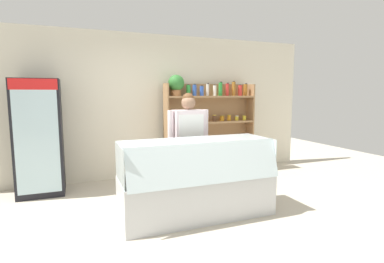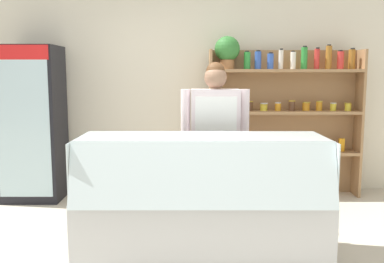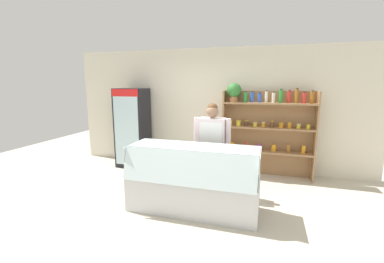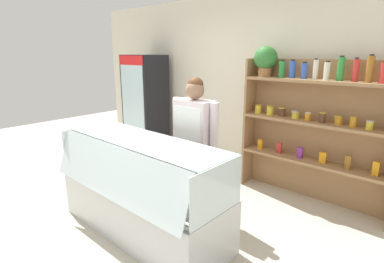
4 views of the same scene
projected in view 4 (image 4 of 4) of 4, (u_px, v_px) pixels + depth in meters
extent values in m
plane|color=beige|center=(135.00, 226.00, 3.32)|extent=(12.00, 12.00, 0.00)
cube|color=silver|center=(246.00, 87.00, 4.55)|extent=(6.80, 0.10, 2.70)
cube|color=black|center=(146.00, 106.00, 5.50)|extent=(0.68, 0.57, 1.82)
cube|color=silver|center=(133.00, 108.00, 5.30)|extent=(0.60, 0.01, 1.62)
cube|color=red|center=(131.00, 60.00, 5.08)|extent=(0.64, 0.01, 0.16)
cylinder|color=#9E6623|center=(131.00, 136.00, 5.61)|extent=(0.06, 0.06, 0.19)
cylinder|color=red|center=(138.00, 139.00, 5.49)|extent=(0.06, 0.06, 0.16)
cylinder|color=#3356B2|center=(144.00, 141.00, 5.37)|extent=(0.07, 0.07, 0.15)
cylinder|color=#2D8C38|center=(130.00, 112.00, 5.49)|extent=(0.06, 0.06, 0.17)
cylinder|color=#2D8C38|center=(136.00, 112.00, 5.37)|extent=(0.05, 0.05, 0.20)
cylinder|color=#3356B2|center=(143.00, 114.00, 5.25)|extent=(0.06, 0.06, 0.18)
cylinder|color=orange|center=(129.00, 85.00, 5.37)|extent=(0.05, 0.05, 0.20)
cylinder|color=red|center=(135.00, 85.00, 5.24)|extent=(0.07, 0.07, 0.21)
cylinder|color=red|center=(142.00, 86.00, 5.12)|extent=(0.06, 0.06, 0.21)
cube|color=#9E754C|center=(317.00, 132.00, 3.75)|extent=(1.84, 0.02, 1.78)
cube|color=#9E754C|center=(249.00, 123.00, 4.24)|extent=(0.03, 0.28, 1.78)
cube|color=#9E754C|center=(310.00, 162.00, 3.74)|extent=(1.78, 0.28, 0.04)
cube|color=#9E754C|center=(314.00, 123.00, 3.62)|extent=(1.78, 0.28, 0.04)
cube|color=#9E754C|center=(319.00, 81.00, 3.49)|extent=(1.78, 0.28, 0.04)
cylinder|color=#996038|center=(265.00, 72.00, 3.93)|extent=(0.17, 0.17, 0.11)
sphere|color=#2E6F2D|center=(266.00, 58.00, 3.88)|extent=(0.30, 0.30, 0.30)
cylinder|color=#2D8C38|center=(282.00, 69.00, 3.75)|extent=(0.08, 0.08, 0.20)
cylinder|color=black|center=(283.00, 61.00, 3.73)|extent=(0.05, 0.05, 0.02)
cylinder|color=#3356B2|center=(292.00, 70.00, 3.68)|extent=(0.08, 0.08, 0.21)
cylinder|color=black|center=(293.00, 60.00, 3.65)|extent=(0.05, 0.05, 0.02)
cylinder|color=#3356B2|center=(304.00, 71.00, 3.59)|extent=(0.08, 0.08, 0.18)
cylinder|color=black|center=(305.00, 63.00, 3.56)|extent=(0.05, 0.05, 0.02)
cylinder|color=silver|center=(316.00, 70.00, 3.51)|extent=(0.06, 0.06, 0.23)
cylinder|color=black|center=(316.00, 59.00, 3.46)|extent=(0.04, 0.04, 0.02)
cylinder|color=silver|center=(327.00, 71.00, 3.40)|extent=(0.07, 0.07, 0.20)
cylinder|color=black|center=(328.00, 61.00, 3.38)|extent=(0.04, 0.04, 0.02)
cylinder|color=#2D8C38|center=(341.00, 69.00, 3.32)|extent=(0.08, 0.08, 0.26)
cylinder|color=black|center=(342.00, 56.00, 3.28)|extent=(0.05, 0.05, 0.02)
cylinder|color=red|center=(356.00, 70.00, 3.23)|extent=(0.06, 0.06, 0.24)
cylinder|color=black|center=(357.00, 58.00, 3.18)|extent=(0.04, 0.04, 0.02)
cylinder|color=#9E6623|center=(370.00, 69.00, 3.12)|extent=(0.07, 0.07, 0.27)
cylinder|color=black|center=(372.00, 55.00, 3.09)|extent=(0.05, 0.05, 0.02)
cylinder|color=red|center=(384.00, 73.00, 3.03)|extent=(0.08, 0.08, 0.21)
cylinder|color=yellow|center=(258.00, 109.00, 4.10)|extent=(0.09, 0.09, 0.10)
cylinder|color=gold|center=(258.00, 105.00, 4.08)|extent=(0.09, 0.09, 0.01)
cylinder|color=yellow|center=(270.00, 111.00, 3.98)|extent=(0.09, 0.09, 0.11)
cylinder|color=gold|center=(270.00, 106.00, 3.97)|extent=(0.09, 0.09, 0.01)
cylinder|color=brown|center=(282.00, 112.00, 3.89)|extent=(0.08, 0.08, 0.11)
cylinder|color=gold|center=(282.00, 108.00, 3.86)|extent=(0.09, 0.09, 0.01)
cylinder|color=yellow|center=(295.00, 115.00, 3.78)|extent=(0.09, 0.09, 0.08)
cylinder|color=silver|center=(295.00, 112.00, 3.75)|extent=(0.09, 0.09, 0.01)
cylinder|color=orange|center=(308.00, 117.00, 3.65)|extent=(0.07, 0.07, 0.09)
cylinder|color=silver|center=(308.00, 113.00, 3.64)|extent=(0.07, 0.07, 0.01)
cylinder|color=brown|center=(322.00, 118.00, 3.54)|extent=(0.08, 0.08, 0.11)
cylinder|color=gold|center=(323.00, 113.00, 3.53)|extent=(0.08, 0.08, 0.01)
cylinder|color=orange|center=(339.00, 121.00, 3.44)|extent=(0.09, 0.09, 0.09)
cylinder|color=gold|center=(339.00, 116.00, 3.42)|extent=(0.09, 0.09, 0.01)
cylinder|color=orange|center=(353.00, 122.00, 3.34)|extent=(0.07, 0.07, 0.11)
cylinder|color=gold|center=(354.00, 117.00, 3.31)|extent=(0.07, 0.07, 0.01)
cylinder|color=yellow|center=(370.00, 126.00, 3.22)|extent=(0.07, 0.07, 0.08)
cylinder|color=silver|center=(371.00, 121.00, 3.21)|extent=(0.07, 0.07, 0.01)
cube|color=orange|center=(260.00, 144.00, 4.18)|extent=(0.07, 0.04, 0.13)
cube|color=red|center=(279.00, 148.00, 3.99)|extent=(0.06, 0.04, 0.14)
cube|color=purple|center=(300.00, 153.00, 3.81)|extent=(0.07, 0.04, 0.14)
cube|color=orange|center=(323.00, 158.00, 3.63)|extent=(0.08, 0.05, 0.13)
cube|color=#9E6623|center=(348.00, 162.00, 3.44)|extent=(0.06, 0.04, 0.16)
cube|color=orange|center=(376.00, 169.00, 3.26)|extent=(0.07, 0.04, 0.16)
cube|color=silver|center=(143.00, 207.00, 3.16)|extent=(1.97, 0.71, 0.55)
cube|color=white|center=(142.00, 181.00, 3.09)|extent=(1.91, 0.65, 0.03)
cube|color=silver|center=(112.00, 172.00, 2.79)|extent=(1.93, 0.16, 0.47)
cube|color=silver|center=(144.00, 140.00, 3.02)|extent=(1.93, 0.55, 0.01)
cube|color=silver|center=(90.00, 144.00, 3.67)|extent=(0.01, 0.67, 0.45)
cube|color=silver|center=(217.00, 191.00, 2.41)|extent=(0.01, 0.67, 0.45)
cube|color=beige|center=(106.00, 158.00, 3.65)|extent=(0.16, 0.11, 0.06)
cube|color=white|center=(90.00, 163.00, 3.50)|extent=(0.05, 0.03, 0.02)
cube|color=tan|center=(119.00, 163.00, 3.48)|extent=(0.16, 0.13, 0.06)
cube|color=white|center=(102.00, 168.00, 3.33)|extent=(0.05, 0.03, 0.02)
cube|color=tan|center=(133.00, 169.00, 3.31)|extent=(0.16, 0.13, 0.04)
cube|color=white|center=(116.00, 175.00, 3.16)|extent=(0.05, 0.03, 0.02)
cube|color=tan|center=(148.00, 175.00, 3.14)|extent=(0.16, 0.12, 0.06)
cube|color=white|center=(131.00, 182.00, 2.99)|extent=(0.05, 0.03, 0.02)
cube|color=beige|center=(165.00, 182.00, 2.97)|extent=(0.17, 0.12, 0.05)
cube|color=white|center=(149.00, 189.00, 2.82)|extent=(0.05, 0.03, 0.02)
cube|color=tan|center=(185.00, 190.00, 2.80)|extent=(0.17, 0.12, 0.05)
cube|color=white|center=(168.00, 198.00, 2.65)|extent=(0.05, 0.03, 0.02)
cube|color=tan|center=(206.00, 199.00, 2.63)|extent=(0.16, 0.13, 0.04)
cube|color=white|center=(190.00, 208.00, 2.48)|extent=(0.05, 0.03, 0.02)
cylinder|color=tan|center=(91.00, 158.00, 3.51)|extent=(0.16, 0.16, 0.15)
cylinder|color=#A35B4C|center=(101.00, 162.00, 3.37)|extent=(0.16, 0.16, 0.15)
cylinder|color=white|center=(168.00, 186.00, 2.68)|extent=(0.07, 0.07, 0.23)
cylinder|color=white|center=(176.00, 191.00, 2.62)|extent=(0.07, 0.07, 0.21)
cylinder|color=#383D51|center=(188.00, 180.00, 3.60)|extent=(0.13, 0.13, 0.74)
cylinder|color=#383D51|center=(201.00, 185.00, 3.47)|extent=(0.13, 0.13, 0.74)
cube|color=silver|center=(195.00, 127.00, 3.36)|extent=(0.45, 0.24, 0.61)
cube|color=white|center=(187.00, 157.00, 3.35)|extent=(0.38, 0.01, 1.14)
cylinder|color=silver|center=(177.00, 121.00, 3.53)|extent=(0.09, 0.09, 0.55)
cylinder|color=silver|center=(214.00, 128.00, 3.17)|extent=(0.09, 0.09, 0.55)
sphere|color=#8C664C|center=(195.00, 90.00, 3.25)|extent=(0.21, 0.21, 0.21)
sphere|color=brown|center=(195.00, 85.00, 3.25)|extent=(0.18, 0.18, 0.18)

